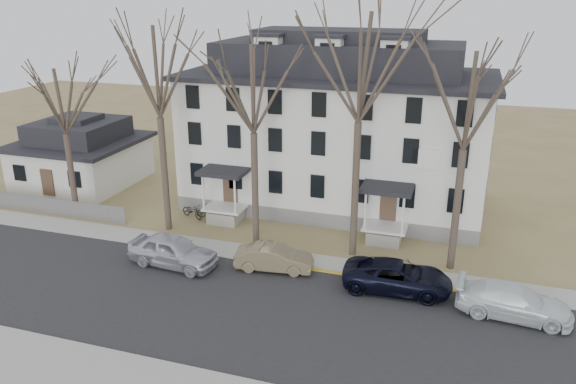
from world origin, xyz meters
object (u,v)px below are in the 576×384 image
(boarding_house, at_px, (337,129))
(tree_far_left, at_px, (156,65))
(bicycle_right, at_px, (209,211))
(tree_bungalow, at_px, (61,97))
(car_navy, at_px, (397,277))
(small_house, at_px, (81,155))
(bicycle_left, at_px, (192,211))
(tree_mid_right, at_px, (469,94))
(car_silver, at_px, (173,251))
(tree_mid_left, at_px, (253,83))
(car_white, at_px, (514,302))
(tree_center, at_px, (361,60))
(car_tan, at_px, (274,258))

(boarding_house, relative_size, tree_far_left, 1.52)
(tree_far_left, xyz_separation_m, bicycle_right, (1.66, 2.54, -9.86))
(tree_far_left, height_order, tree_bungalow, tree_far_left)
(boarding_house, distance_m, car_navy, 13.85)
(small_house, relative_size, bicycle_left, 4.73)
(car_navy, bearing_deg, tree_mid_right, -38.60)
(bicycle_right, bearing_deg, bicycle_left, 85.82)
(tree_far_left, relative_size, car_silver, 2.68)
(tree_far_left, bearing_deg, car_silver, -57.93)
(car_silver, bearing_deg, tree_mid_left, -30.38)
(tree_far_left, xyz_separation_m, tree_mid_right, (17.50, 0.00, -0.74))
(tree_mid_left, relative_size, tree_mid_right, 1.00)
(tree_bungalow, distance_m, car_navy, 23.44)
(boarding_house, relative_size, car_white, 3.98)
(tree_bungalow, height_order, car_white, tree_bungalow)
(tree_far_left, bearing_deg, bicycle_right, 56.87)
(boarding_house, distance_m, tree_far_left, 13.12)
(tree_bungalow, height_order, bicycle_left, tree_bungalow)
(small_house, bearing_deg, car_silver, -37.70)
(tree_bungalow, bearing_deg, small_house, 122.84)
(car_white, bearing_deg, bicycle_right, 73.91)
(tree_mid_left, distance_m, tree_bungalow, 13.08)
(tree_center, relative_size, bicycle_right, 9.11)
(car_silver, distance_m, car_white, 17.69)
(tree_bungalow, relative_size, bicycle_left, 5.86)
(tree_center, distance_m, car_tan, 11.50)
(car_navy, distance_m, bicycle_left, 15.38)
(tree_far_left, xyz_separation_m, car_navy, (14.99, -3.45, -9.58))
(tree_bungalow, distance_m, car_tan, 17.31)
(tree_far_left, distance_m, car_tan, 13.14)
(tree_far_left, distance_m, car_navy, 18.12)
(car_navy, height_order, car_white, car_navy)
(small_house, bearing_deg, car_tan, -26.11)
(small_house, relative_size, car_tan, 2.05)
(boarding_house, distance_m, tree_mid_right, 12.51)
(car_white, xyz_separation_m, bicycle_left, (-19.85, 6.32, -0.27))
(tree_mid_right, xyz_separation_m, car_silver, (-14.70, -4.47, -8.73))
(small_house, relative_size, tree_bungalow, 0.81)
(boarding_house, xyz_separation_m, car_silver, (-6.20, -12.62, -4.51))
(car_silver, xyz_separation_m, car_navy, (12.19, 1.02, -0.11))
(tree_center, bearing_deg, bicycle_left, 169.62)
(tree_bungalow, xyz_separation_m, car_navy, (21.99, -3.45, -7.36))
(car_white, bearing_deg, car_silver, 94.45)
(bicycle_left, bearing_deg, small_house, 91.56)
(small_house, distance_m, car_silver, 17.49)
(car_silver, bearing_deg, bicycle_right, 14.49)
(car_navy, bearing_deg, tree_mid_left, 66.46)
(tree_center, bearing_deg, tree_mid_right, 0.00)
(tree_bungalow, bearing_deg, boarding_house, 27.01)
(small_house, height_order, tree_center, tree_center)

